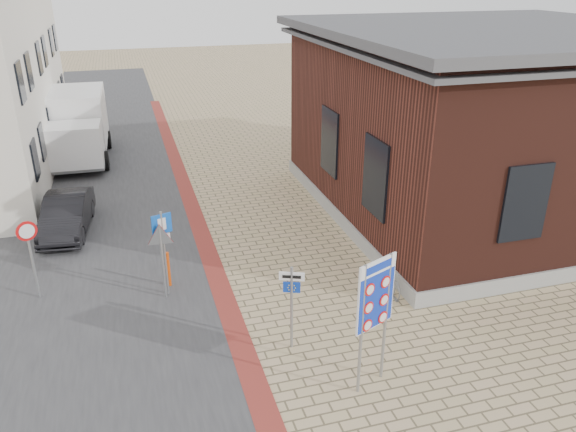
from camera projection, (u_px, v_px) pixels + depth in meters
ground at (326, 348)px, 13.88m from camera, size 120.00×120.00×0.00m
road_strip at (101, 174)px, 25.62m from camera, size 7.00×60.00×0.02m
curb_strip at (192, 206)px, 22.14m from camera, size 0.60×40.00×0.02m
brick_building at (491, 118)px, 20.94m from camera, size 13.00×13.00×6.80m
bike_rack at (386, 280)px, 16.39m from camera, size 0.08×1.80×0.60m
sedan at (67, 214)px, 19.79m from camera, size 1.80×4.15×1.33m
box_truck at (78, 126)px, 26.99m from camera, size 2.79×6.24×3.23m
border_sign at (376, 296)px, 11.77m from camera, size 1.02×0.47×3.18m
essen_sign at (292, 296)px, 13.34m from camera, size 0.57×0.27×2.25m
parking_sign at (163, 239)px, 15.48m from camera, size 0.55×0.21×2.59m
yield_sign at (161, 244)px, 15.34m from camera, size 0.80×0.10×2.26m
speed_sign at (30, 248)px, 15.37m from camera, size 0.52×0.26×2.39m
bollard at (168, 269)px, 16.39m from camera, size 0.11×0.11×1.11m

